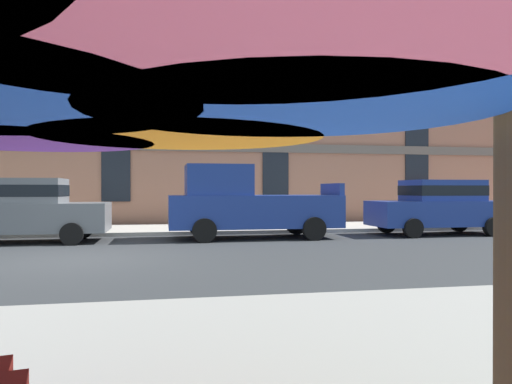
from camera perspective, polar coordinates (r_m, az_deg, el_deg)
name	(u,v)px	position (r m, az deg, el deg)	size (l,w,h in m)	color
ground_plane	(75,260)	(10.78, -20.74, -7.58)	(120.00, 120.00, 0.00)	#2D3033
sidewalk_far	(110,230)	(17.47, -16.94, -4.35)	(56.00, 3.60, 0.12)	#B2ADA3
apartment_building	(127,94)	(26.05, -15.05, 11.20)	(44.97, 12.08, 12.80)	#A87056
sedan_gray	(24,208)	(14.73, -25.87, -1.77)	(4.40, 1.98, 1.78)	slate
pickup_blue_midblock	(246,204)	(14.44, -1.14, -1.47)	(5.10, 2.12, 2.20)	navy
sedan_blue	(439,205)	(16.76, 20.92, -1.51)	(4.40, 1.98, 1.78)	navy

